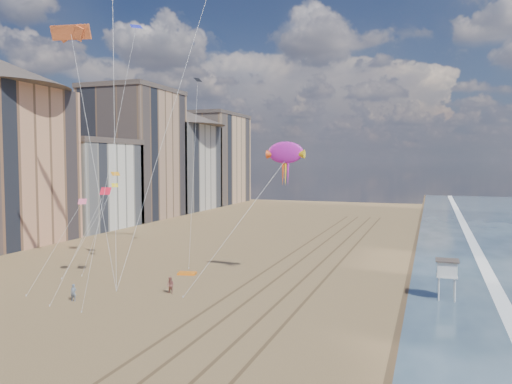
{
  "coord_description": "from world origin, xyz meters",
  "views": [
    {
      "loc": [
        16.9,
        -24.41,
        12.91
      ],
      "look_at": [
        -0.89,
        26.0,
        9.5
      ],
      "focal_mm": 35.0,
      "sensor_mm": 36.0,
      "label": 1
    }
  ],
  "objects_px": {
    "kite_flyer_a": "(73,293)",
    "lifeguard_stand": "(447,269)",
    "kite_flyer_b": "(170,285)",
    "grounded_kite": "(187,273)",
    "show_kite": "(285,153)"
  },
  "relations": [
    {
      "from": "kite_flyer_a",
      "to": "lifeguard_stand",
      "type": "bearing_deg",
      "value": 10.59
    },
    {
      "from": "lifeguard_stand",
      "to": "kite_flyer_b",
      "type": "distance_m",
      "value": 26.14
    },
    {
      "from": "lifeguard_stand",
      "to": "grounded_kite",
      "type": "xyz_separation_m",
      "value": [
        -27.44,
        1.14,
        -2.76
      ]
    },
    {
      "from": "show_kite",
      "to": "kite_flyer_a",
      "type": "height_order",
      "value": "show_kite"
    },
    {
      "from": "lifeguard_stand",
      "to": "show_kite",
      "type": "bearing_deg",
      "value": 174.49
    },
    {
      "from": "grounded_kite",
      "to": "lifeguard_stand",
      "type": "bearing_deg",
      "value": -14.74
    },
    {
      "from": "grounded_kite",
      "to": "kite_flyer_b",
      "type": "distance_m",
      "value": 8.22
    },
    {
      "from": "grounded_kite",
      "to": "kite_flyer_a",
      "type": "relative_size",
      "value": 1.27
    },
    {
      "from": "kite_flyer_b",
      "to": "grounded_kite",
      "type": "bearing_deg",
      "value": 113.62
    },
    {
      "from": "grounded_kite",
      "to": "show_kite",
      "type": "bearing_deg",
      "value": -10.31
    },
    {
      "from": "show_kite",
      "to": "kite_flyer_a",
      "type": "xyz_separation_m",
      "value": [
        -16.26,
        -13.53,
        -12.89
      ]
    },
    {
      "from": "kite_flyer_a",
      "to": "show_kite",
      "type": "bearing_deg",
      "value": 30.0
    },
    {
      "from": "lifeguard_stand",
      "to": "kite_flyer_a",
      "type": "relative_size",
      "value": 2.37
    },
    {
      "from": "lifeguard_stand",
      "to": "grounded_kite",
      "type": "bearing_deg",
      "value": 177.63
    },
    {
      "from": "show_kite",
      "to": "kite_flyer_b",
      "type": "height_order",
      "value": "show_kite"
    }
  ]
}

